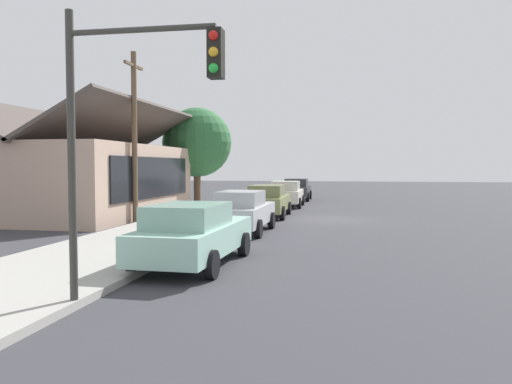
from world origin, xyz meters
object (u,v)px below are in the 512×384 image
Objects in this scene: traffic_light_main at (128,109)px; car_ivory at (286,194)px; utility_pole_wooden at (134,134)px; fire_hydrant_red at (268,197)px; shade_tree at (197,143)px; car_seafoam at (193,234)px; car_charcoal at (297,189)px; car_silver at (242,211)px; car_olive at (268,201)px.

car_ivory is at bearing 0.46° from traffic_light_main.
utility_pole_wooden is 13.01m from fire_hydrant_red.
shade_tree is 8.73× the size of fire_hydrant_red.
traffic_light_main is (-4.15, -0.17, 2.67)m from car_seafoam.
traffic_light_main is at bearing -176.20° from fire_hydrant_red.
traffic_light_main is (-23.02, -0.18, 2.68)m from car_ivory.
car_charcoal is at bearing -43.98° from shade_tree.
shade_tree is at bearing 1.49° from utility_pole_wooden.
car_silver is 0.60× the size of utility_pole_wooden.
shade_tree reaches higher than car_ivory.
car_olive is at bearing 0.95° from traffic_light_main.
car_olive is (12.47, 0.11, -0.00)m from car_seafoam.
car_silver is 6.69m from utility_pole_wooden.
fire_hydrant_red is (14.38, 1.37, -0.32)m from car_silver.
utility_pole_wooden reaches higher than car_charcoal.
car_olive is 0.92× the size of traffic_light_main.
utility_pole_wooden is at bearing 66.00° from car_silver.
car_olive is at bearing -56.68° from utility_pole_wooden.
car_seafoam is at bearing -178.23° from car_silver.
utility_pole_wooden reaches higher than car_seafoam.
car_silver is at bearing 178.37° from car_ivory.
car_silver and car_charcoal have the same top height.
car_ivory is (12.42, -0.10, 0.00)m from car_silver.
car_seafoam is 1.10× the size of car_silver.
shade_tree is 5.79m from fire_hydrant_red.
traffic_light_main is at bearing -156.59° from utility_pole_wooden.
utility_pole_wooden is (-16.11, 5.49, 3.11)m from car_charcoal.
shade_tree is 23.97m from traffic_light_main.
fire_hydrant_red is (20.83, 1.49, -0.32)m from car_seafoam.
car_silver is 0.94× the size of car_olive.
utility_pole_wooden reaches higher than fire_hydrant_red.
car_charcoal is 29.31m from traffic_light_main.
car_olive is 7.15m from utility_pole_wooden.
car_ivory is at bearing -143.04° from fire_hydrant_red.
utility_pole_wooden is (-3.54, 5.38, 3.11)m from car_olive.
shade_tree is (19.07, 5.75, 3.17)m from car_seafoam.
car_silver is 6.36× the size of fire_hydrant_red.
car_ivory is 0.84× the size of traffic_light_main.
traffic_light_main reaches higher than car_ivory.
car_seafoam is 0.66× the size of utility_pole_wooden.
car_charcoal is 0.91× the size of traffic_light_main.
traffic_light_main reaches higher than car_seafoam.
car_ivory is at bearing -28.84° from utility_pole_wooden.
car_ivory reaches higher than fire_hydrant_red.
car_olive is at bearing 2.38° from car_seafoam.
car_charcoal is (6.17, -0.02, 0.00)m from car_ivory.
car_charcoal is at bearing -18.83° from utility_pole_wooden.
traffic_light_main is at bearing 179.29° from car_ivory.
car_ivory is 0.70× the size of shade_tree.
car_olive is 6.74× the size of fire_hydrant_red.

